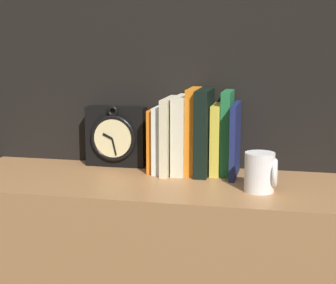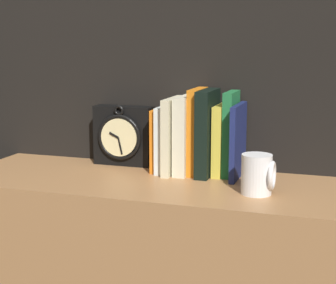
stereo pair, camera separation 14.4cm
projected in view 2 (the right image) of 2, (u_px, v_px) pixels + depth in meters
The scene contains 12 objects.
wall_back at pixel (192, 22), 1.58m from camera, with size 6.00×0.05×2.60m.
clock at pixel (123, 136), 1.64m from camera, with size 0.17×0.07×0.18m.
book_slot0_orange at pixel (159, 139), 1.58m from camera, with size 0.02×0.12×0.17m.
book_slot1_white at pixel (165, 139), 1.56m from camera, with size 0.02×0.13×0.18m.
book_slot2_cream at pixel (173, 135), 1.54m from camera, with size 0.02×0.15×0.21m.
book_slot3_cream at pixel (186, 135), 1.54m from camera, with size 0.04×0.14×0.21m.
book_slot4_orange at pixel (197, 131), 1.54m from camera, with size 0.03×0.12×0.23m.
book_slot5_black at pixel (207, 133), 1.52m from camera, with size 0.04×0.14×0.23m.
book_slot6_yellow at pixel (221, 140), 1.52m from camera, with size 0.03×0.12×0.19m.
book_slot7_green at pixel (231, 134), 1.51m from camera, with size 0.02×0.11×0.23m.
book_slot8_navy at pixel (238, 141), 1.49m from camera, with size 0.01×0.16×0.20m.
mug at pixel (258, 174), 1.34m from camera, with size 0.08×0.07×0.10m.
Camera 2 is at (0.45, -1.34, 1.26)m, focal length 60.00 mm.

